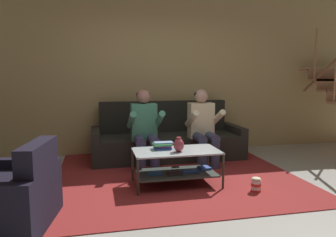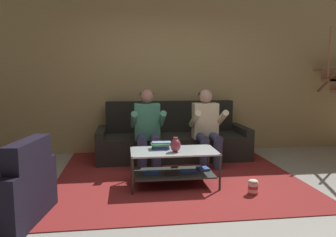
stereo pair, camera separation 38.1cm
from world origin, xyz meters
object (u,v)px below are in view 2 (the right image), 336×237
couch (172,140)px  coffee_table (174,163)px  book_stack (161,145)px  person_seated_left (148,126)px  vase (176,145)px  popcorn_tub (253,187)px  person_seated_right (207,125)px

couch → coffee_table: couch is taller
couch → book_stack: couch is taller
couch → person_seated_left: size_ratio=2.12×
couch → vase: bearing=-96.9°
coffee_table → person_seated_left: bearing=106.9°
book_stack → vase: bearing=-50.2°
person_seated_left → coffee_table: bearing=-73.1°
vase → book_stack: (-0.16, 0.19, -0.04)m
vase → popcorn_tub: size_ratio=0.98×
couch → book_stack: bearing=-104.6°
person_seated_right → book_stack: 1.11m
vase → person_seated_right: bearing=56.6°
coffee_table → book_stack: size_ratio=4.20×
coffee_table → popcorn_tub: size_ratio=5.78×
popcorn_tub → person_seated_left: bearing=130.1°
person_seated_right → popcorn_tub: bearing=-80.8°
person_seated_left → popcorn_tub: size_ratio=6.33×
couch → coffee_table: bearing=-97.5°
person_seated_left → vase: 1.00m
book_stack → coffee_table: bearing=-34.9°
vase → book_stack: size_ratio=0.72×
couch → vase: size_ratio=13.64×
vase → popcorn_tub: bearing=-23.5°
vase → popcorn_tub: vase is taller
coffee_table → book_stack: (-0.15, 0.11, 0.20)m
coffee_table → vase: (0.00, -0.08, 0.24)m
vase → book_stack: bearing=129.8°
person_seated_left → coffee_table: person_seated_left is taller
person_seated_right → book_stack: (-0.79, -0.77, -0.13)m
person_seated_right → book_stack: size_ratio=4.59×
person_seated_left → person_seated_right: (0.90, -0.00, -0.00)m
coffee_table → vase: size_ratio=5.87×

